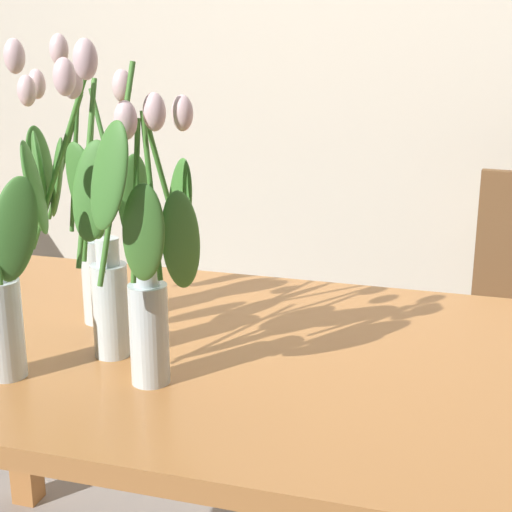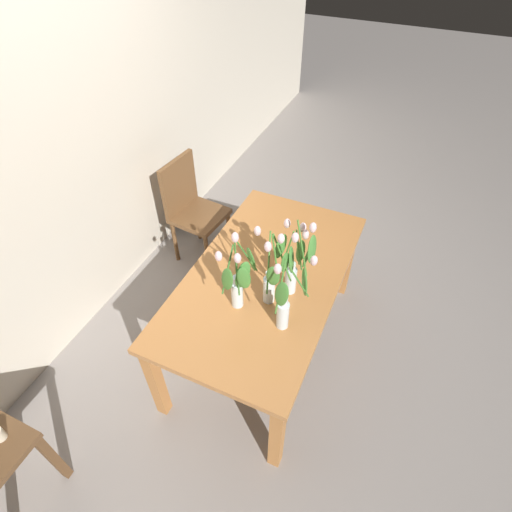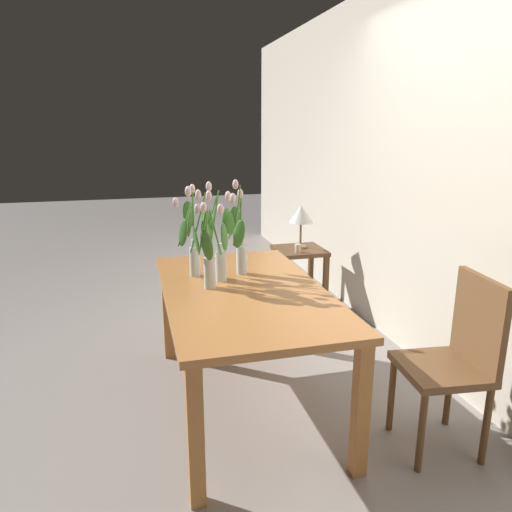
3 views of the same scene
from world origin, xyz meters
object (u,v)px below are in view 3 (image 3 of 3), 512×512
object	(u,v)px
tulip_vase_0	(207,251)
tulip_vase_1	(192,247)
dining_chair	(457,354)
side_table	(299,261)
table_lamp	(301,215)
tulip_vase_2	(238,238)
pillar_candle	(298,248)
dining_table	(244,303)
tulip_vase_3	(215,245)

from	to	relation	value
tulip_vase_0	tulip_vase_1	size ratio (longest dim) A/B	1.05
dining_chair	side_table	world-z (taller)	dining_chair
tulip_vase_1	table_lamp	world-z (taller)	tulip_vase_1
tulip_vase_1	tulip_vase_2	bearing A→B (deg)	86.17
pillar_candle	tulip_vase_2	bearing A→B (deg)	-36.18
dining_chair	pillar_candle	distance (m)	2.04
tulip_vase_0	tulip_vase_1	bearing A→B (deg)	-169.28
dining_table	side_table	xyz separation A→B (m)	(-1.50, 0.88, -0.22)
tulip_vase_2	side_table	xyz separation A→B (m)	(-1.20, 0.85, -0.54)
side_table	tulip_vase_3	bearing A→B (deg)	-37.73
dining_table	tulip_vase_3	distance (m)	0.39
dining_chair	tulip_vase_0	bearing A→B (deg)	-121.55
tulip_vase_2	tulip_vase_3	bearing A→B (deg)	-56.65
table_lamp	tulip_vase_0	bearing A→B (deg)	-36.51
tulip_vase_1	pillar_candle	world-z (taller)	tulip_vase_1
dining_table	tulip_vase_1	xyz separation A→B (m)	(-0.32, -0.25, 0.28)
tulip_vase_0	table_lamp	bearing A→B (deg)	143.49
dining_table	tulip_vase_1	distance (m)	0.49
side_table	table_lamp	world-z (taller)	table_lamp
tulip_vase_0	tulip_vase_3	bearing A→B (deg)	154.25
tulip_vase_0	tulip_vase_3	xyz separation A→B (m)	(-0.14, 0.07, -0.01)
side_table	pillar_candle	distance (m)	0.21
pillar_candle	dining_table	bearing A→B (deg)	-30.78
dining_table	table_lamp	distance (m)	1.79
tulip_vase_3	side_table	world-z (taller)	tulip_vase_3
dining_chair	table_lamp	xyz separation A→B (m)	(-2.19, -0.05, 0.33)
tulip_vase_1	tulip_vase_3	distance (m)	0.18
dining_table	tulip_vase_3	size ratio (longest dim) A/B	2.75
dining_table	side_table	world-z (taller)	dining_table
table_lamp	tulip_vase_1	bearing A→B (deg)	-43.40
dining_table	side_table	size ratio (longest dim) A/B	2.91
dining_table	table_lamp	world-z (taller)	table_lamp
tulip_vase_2	table_lamp	xyz separation A→B (m)	(-1.24, 0.87, -0.11)
tulip_vase_2	dining_chair	world-z (taller)	tulip_vase_2
tulip_vase_1	table_lamp	xyz separation A→B (m)	(-1.22, 1.15, -0.07)
dining_chair	tulip_vase_3	bearing A→B (deg)	-128.09
side_table	table_lamp	xyz separation A→B (m)	(-0.04, 0.02, 0.42)
tulip_vase_3	dining_chair	distance (m)	1.44
table_lamp	tulip_vase_2	bearing A→B (deg)	-35.06
tulip_vase_1	table_lamp	distance (m)	1.68
tulip_vase_0	tulip_vase_2	bearing A→B (deg)	137.06
tulip_vase_2	pillar_candle	bearing A→B (deg)	143.82
tulip_vase_2	side_table	distance (m)	1.56
dining_table	tulip_vase_0	distance (m)	0.38
tulip_vase_2	tulip_vase_0	bearing A→B (deg)	-42.94
tulip_vase_3	pillar_candle	bearing A→B (deg)	141.23
dining_table	pillar_candle	bearing A→B (deg)	149.22
side_table	pillar_candle	xyz separation A→B (m)	(0.12, -0.06, 0.16)
tulip_vase_1	table_lamp	bearing A→B (deg)	136.60
tulip_vase_1	dining_chair	xyz separation A→B (m)	(0.98, 1.20, -0.40)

